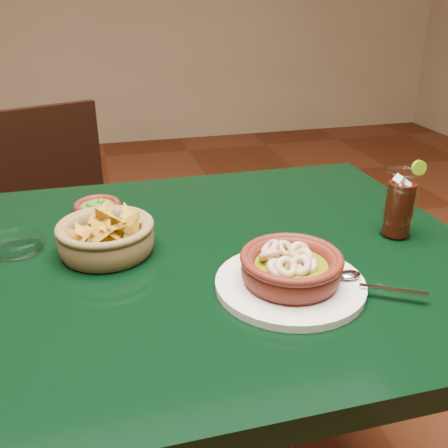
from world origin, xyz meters
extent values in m
cube|color=black|center=(0.00, 0.00, 0.73)|extent=(1.20, 0.80, 0.04)
cylinder|color=black|center=(0.54, 0.34, 0.35)|extent=(0.06, 0.06, 0.71)
cube|color=black|center=(-0.16, 0.64, 0.43)|extent=(0.51, 0.51, 0.04)
cylinder|color=black|center=(-0.26, 0.42, 0.21)|extent=(0.03, 0.03, 0.43)
cylinder|color=black|center=(0.06, 0.54, 0.21)|extent=(0.03, 0.03, 0.43)
cylinder|color=black|center=(-0.38, 0.74, 0.21)|extent=(0.03, 0.03, 0.43)
cylinder|color=black|center=(-0.07, 0.86, 0.21)|extent=(0.03, 0.03, 0.43)
cube|color=black|center=(-0.23, 0.81, 0.65)|extent=(0.36, 0.16, 0.42)
cylinder|color=silver|center=(0.21, -0.15, 0.76)|extent=(0.23, 0.23, 0.01)
cylinder|color=#4D150F|center=(0.21, -0.15, 0.77)|extent=(0.14, 0.14, 0.01)
torus|color=#4D150F|center=(0.21, -0.15, 0.78)|extent=(0.18, 0.18, 0.04)
torus|color=#4D150F|center=(0.21, -0.15, 0.80)|extent=(0.16, 0.16, 0.01)
cylinder|color=#5E6308|center=(0.21, -0.15, 0.79)|extent=(0.12, 0.12, 0.01)
torus|color=beige|center=(0.23, -0.15, 0.80)|extent=(0.04, 0.04, 0.04)
torus|color=beige|center=(0.23, -0.14, 0.80)|extent=(0.05, 0.04, 0.04)
torus|color=beige|center=(0.22, -0.11, 0.80)|extent=(0.04, 0.05, 0.04)
torus|color=beige|center=(0.19, -0.11, 0.80)|extent=(0.04, 0.05, 0.04)
torus|color=beige|center=(0.18, -0.13, 0.80)|extent=(0.05, 0.04, 0.04)
torus|color=beige|center=(0.18, -0.17, 0.80)|extent=(0.05, 0.04, 0.04)
torus|color=beige|center=(0.19, -0.17, 0.80)|extent=(0.05, 0.04, 0.04)
torus|color=beige|center=(0.22, -0.17, 0.80)|extent=(0.05, 0.04, 0.04)
torus|color=beige|center=(0.23, -0.17, 0.80)|extent=(0.05, 0.05, 0.03)
cube|color=silver|center=(0.35, -0.22, 0.77)|extent=(0.09, 0.06, 0.00)
ellipsoid|color=silver|center=(0.30, -0.17, 0.77)|extent=(0.04, 0.03, 0.01)
cylinder|color=olive|center=(-0.06, 0.04, 0.75)|extent=(0.14, 0.14, 0.01)
torus|color=olive|center=(-0.06, 0.04, 0.78)|extent=(0.20, 0.20, 0.06)
torus|color=olive|center=(-0.06, 0.04, 0.80)|extent=(0.17, 0.17, 0.01)
cone|color=#C08E1F|center=(-0.05, 0.07, 0.81)|extent=(0.07, 0.05, 0.07)
cone|color=#C08E1F|center=(-0.05, 0.06, 0.80)|extent=(0.08, 0.05, 0.07)
cone|color=#C08E1F|center=(-0.02, 0.06, 0.80)|extent=(0.06, 0.08, 0.05)
cone|color=#C08E1F|center=(-0.06, 0.04, 0.81)|extent=(0.06, 0.08, 0.07)
cone|color=#C08E1F|center=(-0.06, 0.04, 0.78)|extent=(0.07, 0.05, 0.06)
cone|color=#C08E1F|center=(-0.11, 0.03, 0.79)|extent=(0.09, 0.03, 0.08)
cone|color=#C08E1F|center=(-0.01, 0.05, 0.81)|extent=(0.07, 0.08, 0.06)
cone|color=#C08E1F|center=(-0.06, 0.06, 0.80)|extent=(0.04, 0.07, 0.06)
cone|color=#C08E1F|center=(-0.10, 0.03, 0.80)|extent=(0.05, 0.08, 0.07)
cone|color=#C08E1F|center=(-0.07, 0.06, 0.79)|extent=(0.06, 0.07, 0.06)
cone|color=#C08E1F|center=(-0.09, 0.04, 0.80)|extent=(0.06, 0.08, 0.06)
cone|color=#C08E1F|center=(-0.06, 0.04, 0.79)|extent=(0.06, 0.08, 0.06)
cone|color=#C08E1F|center=(-0.03, 0.06, 0.79)|extent=(0.06, 0.07, 0.08)
cone|color=#C08E1F|center=(-0.01, 0.03, 0.80)|extent=(0.09, 0.02, 0.09)
cone|color=#C08E1F|center=(-0.07, 0.03, 0.80)|extent=(0.08, 0.06, 0.07)
cone|color=#C08E1F|center=(-0.05, 0.04, 0.82)|extent=(0.08, 0.04, 0.08)
cone|color=#C08E1F|center=(-0.05, 0.04, 0.79)|extent=(0.09, 0.08, 0.05)
cone|color=#C08E1F|center=(-0.06, 0.05, 0.79)|extent=(0.09, 0.04, 0.08)
cone|color=#C08E1F|center=(-0.08, 0.07, 0.79)|extent=(0.06, 0.06, 0.06)
cone|color=#C08E1F|center=(-0.04, 0.03, 0.80)|extent=(0.06, 0.08, 0.06)
cylinder|color=#4D150F|center=(-0.07, 0.20, 0.75)|extent=(0.08, 0.08, 0.01)
torus|color=#4D150F|center=(-0.07, 0.20, 0.77)|extent=(0.12, 0.12, 0.04)
cylinder|color=#295010|center=(-0.07, 0.20, 0.77)|extent=(0.07, 0.07, 0.01)
sphere|color=#295010|center=(-0.06, 0.21, 0.78)|extent=(0.02, 0.02, 0.02)
sphere|color=#295010|center=(-0.08, 0.20, 0.78)|extent=(0.02, 0.02, 0.02)
sphere|color=#295010|center=(-0.08, 0.20, 0.78)|extent=(0.02, 0.02, 0.02)
sphere|color=#295010|center=(-0.07, 0.18, 0.78)|extent=(0.02, 0.02, 0.02)
sphere|color=#295010|center=(-0.07, 0.19, 0.78)|extent=(0.02, 0.02, 0.02)
cylinder|color=white|center=(0.48, -0.03, 0.75)|extent=(0.06, 0.06, 0.01)
torus|color=white|center=(0.48, -0.03, 0.81)|extent=(0.13, 0.13, 0.07)
cylinder|color=black|center=(0.48, -0.03, 0.80)|extent=(0.05, 0.05, 0.10)
cube|color=silver|center=(0.47, -0.03, 0.85)|extent=(0.02, 0.02, 0.02)
cube|color=silver|center=(0.47, -0.02, 0.86)|extent=(0.02, 0.02, 0.02)
cube|color=silver|center=(0.48, -0.03, 0.85)|extent=(0.02, 0.02, 0.02)
cube|color=silver|center=(0.48, -0.01, 0.85)|extent=(0.02, 0.02, 0.02)
torus|color=white|center=(0.48, -0.03, 0.88)|extent=(0.06, 0.06, 0.00)
cylinder|color=#61930D|center=(0.50, -0.03, 0.88)|extent=(0.03, 0.01, 0.03)
cylinder|color=white|center=(-0.21, 0.09, 0.75)|extent=(0.09, 0.09, 0.01)
torus|color=white|center=(-0.21, 0.09, 0.76)|extent=(0.11, 0.11, 0.03)
camera|label=1|loc=(-0.06, -0.77, 1.17)|focal=40.00mm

